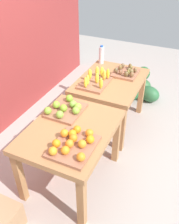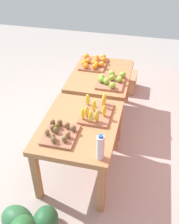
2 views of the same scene
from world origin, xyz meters
TOP-DOWN VIEW (x-y plane):
  - ground_plane at (0.00, 0.00)m, footprint 8.00×8.00m
  - display_table_left at (-0.56, 0.00)m, footprint 1.04×0.80m
  - display_table_right at (0.56, 0.00)m, footprint 1.04×0.80m
  - orange_bin at (-0.78, -0.15)m, footprint 0.44×0.36m
  - apple_bin at (-0.34, 0.17)m, footprint 0.42×0.37m
  - banana_crate at (0.37, 0.13)m, footprint 0.44×0.32m
  - kiwi_bin at (0.78, -0.14)m, footprint 0.36×0.32m
  - water_bottle at (0.98, 0.31)m, footprint 0.07×0.07m
  - watermelon_pile at (1.49, -0.25)m, footprint 0.56×0.59m

SIDE VIEW (x-z plane):
  - ground_plane at x=0.00m, z-range 0.00..0.00m
  - watermelon_pile at x=1.49m, z-range -0.07..0.41m
  - display_table_left at x=-0.56m, z-range 0.26..0.98m
  - display_table_right at x=0.56m, z-range 0.26..0.98m
  - kiwi_bin at x=0.78m, z-range 0.71..0.81m
  - apple_bin at x=-0.34m, z-range 0.71..0.82m
  - orange_bin at x=-0.78m, z-range 0.71..0.82m
  - banana_crate at x=0.37m, z-range 0.69..0.86m
  - water_bottle at x=0.98m, z-range 0.72..0.99m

